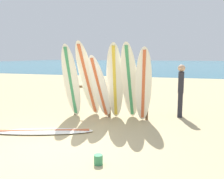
# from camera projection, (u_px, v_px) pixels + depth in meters

# --- Properties ---
(ground_plane) EXTENTS (120.00, 120.00, 0.00)m
(ground_plane) POSITION_uv_depth(u_px,v_px,m) (55.00, 148.00, 5.20)
(ground_plane) COLOR tan
(ocean_water) EXTENTS (120.00, 80.00, 0.01)m
(ocean_water) POSITION_uv_depth(u_px,v_px,m) (174.00, 64.00, 60.14)
(ocean_water) COLOR teal
(ocean_water) RESTS_ON ground
(surfboard_rack) EXTENTS (2.57, 0.09, 1.12)m
(surfboard_rack) POSITION_uv_depth(u_px,v_px,m) (109.00, 96.00, 7.77)
(surfboard_rack) COLOR brown
(surfboard_rack) RESTS_ON ground
(surfboard_leaning_far_left) EXTENTS (0.63, 0.72, 2.38)m
(surfboard_leaning_far_left) POSITION_uv_depth(u_px,v_px,m) (71.00, 81.00, 7.65)
(surfboard_leaning_far_left) COLOR white
(surfboard_leaning_far_left) RESTS_ON ground
(surfboard_leaning_left) EXTENTS (0.67, 1.25, 2.47)m
(surfboard_leaning_left) POSITION_uv_depth(u_px,v_px,m) (88.00, 80.00, 7.59)
(surfboard_leaning_left) COLOR white
(surfboard_leaning_left) RESTS_ON ground
(surfboard_leaning_center_left) EXTENTS (0.70, 1.08, 2.05)m
(surfboard_leaning_center_left) POSITION_uv_depth(u_px,v_px,m) (100.00, 88.00, 7.36)
(surfboard_leaning_center_left) COLOR white
(surfboard_leaning_center_left) RESTS_ON ground
(surfboard_leaning_center) EXTENTS (0.63, 0.87, 2.41)m
(surfboard_leaning_center) POSITION_uv_depth(u_px,v_px,m) (115.00, 82.00, 7.35)
(surfboard_leaning_center) COLOR silver
(surfboard_leaning_center) RESTS_ON ground
(surfboard_leaning_center_right) EXTENTS (0.52, 1.15, 2.41)m
(surfboard_leaning_center_right) POSITION_uv_depth(u_px,v_px,m) (130.00, 82.00, 7.24)
(surfboard_leaning_center_right) COLOR white
(surfboard_leaning_center_right) RESTS_ON ground
(surfboard_leaning_right) EXTENTS (0.61, 0.74, 2.28)m
(surfboard_leaning_right) POSITION_uv_depth(u_px,v_px,m) (143.00, 85.00, 7.06)
(surfboard_leaning_right) COLOR white
(surfboard_leaning_right) RESTS_ON ground
(surfboard_lying_on_sand) EXTENTS (2.63, 1.34, 0.08)m
(surfboard_lying_on_sand) POSITION_uv_depth(u_px,v_px,m) (44.00, 131.00, 6.25)
(surfboard_lying_on_sand) COLOR white
(surfboard_lying_on_sand) RESTS_ON ground
(beachgoer_standing) EXTENTS (0.23, 0.28, 1.73)m
(beachgoer_standing) POSITION_uv_depth(u_px,v_px,m) (181.00, 88.00, 7.74)
(beachgoer_standing) COLOR #26262D
(beachgoer_standing) RESTS_ON ground
(sand_bucket) EXTENTS (0.17, 0.17, 0.18)m
(sand_bucket) POSITION_uv_depth(u_px,v_px,m) (98.00, 160.00, 4.42)
(sand_bucket) COLOR #388C59
(sand_bucket) RESTS_ON ground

